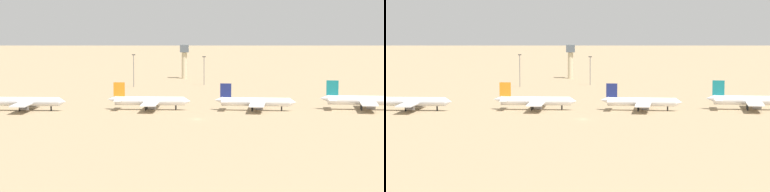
% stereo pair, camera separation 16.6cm
% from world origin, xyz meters
% --- Properties ---
extents(ground, '(4000.00, 4000.00, 0.00)m').
position_xyz_m(ground, '(0.00, 0.00, 0.00)').
color(ground, '#9E8460').
extents(parked_jet_teal_1, '(33.90, 28.47, 11.21)m').
position_xyz_m(parked_jet_teal_1, '(-68.88, 24.72, 3.67)').
color(parked_jet_teal_1, silver).
rests_on(parked_jet_teal_1, ground).
extents(parked_jet_orange_2, '(33.29, 27.96, 11.00)m').
position_xyz_m(parked_jet_orange_2, '(-19.62, 28.58, 3.61)').
color(parked_jet_orange_2, white).
rests_on(parked_jet_orange_2, ground).
extents(parked_jet_navy_3, '(32.47, 27.45, 10.72)m').
position_xyz_m(parked_jet_navy_3, '(22.48, 26.96, 3.51)').
color(parked_jet_navy_3, white).
rests_on(parked_jet_navy_3, ground).
extents(parked_jet_teal_4, '(35.43, 29.98, 11.70)m').
position_xyz_m(parked_jet_teal_4, '(66.20, 30.33, 3.83)').
color(parked_jet_teal_4, white).
rests_on(parked_jet_teal_4, ground).
extents(control_tower, '(5.20, 5.20, 19.99)m').
position_xyz_m(control_tower, '(-10.06, 189.94, 12.06)').
color(control_tower, '#C6B793').
rests_on(control_tower, ground).
extents(light_pole_west, '(1.80, 0.50, 15.50)m').
position_xyz_m(light_pole_west, '(1.83, 145.12, 8.96)').
color(light_pole_west, '#59595E').
rests_on(light_pole_west, ground).
extents(light_pole_mid, '(1.80, 0.50, 17.15)m').
position_xyz_m(light_pole_mid, '(-34.93, 132.26, 9.80)').
color(light_pole_mid, '#59595E').
rests_on(light_pole_mid, ground).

